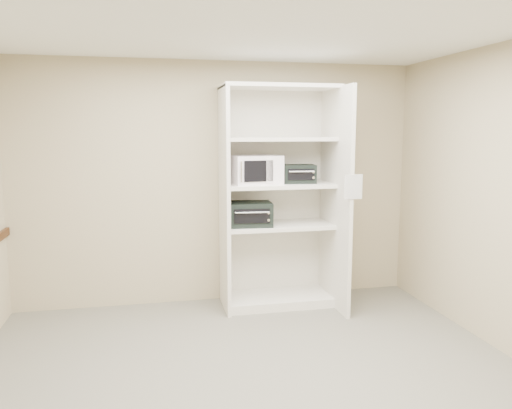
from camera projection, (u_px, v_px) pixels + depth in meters
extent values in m
cube|color=#666056|center=(255.00, 382.00, 3.88)|extent=(4.50, 4.00, 0.01)
cube|color=white|center=(255.00, 21.00, 3.49)|extent=(4.50, 4.00, 0.01)
cube|color=tan|center=(218.00, 183.00, 5.62)|extent=(4.50, 0.02, 2.70)
cube|color=tan|center=(373.00, 301.00, 1.75)|extent=(4.50, 0.02, 2.70)
cube|color=beige|center=(225.00, 200.00, 5.34)|extent=(0.04, 0.60, 2.40)
cube|color=beige|center=(335.00, 199.00, 5.44)|extent=(0.04, 0.90, 2.40)
cube|color=beige|center=(272.00, 195.00, 5.76)|extent=(1.24, 0.02, 2.40)
cube|color=beige|center=(278.00, 299.00, 5.65)|extent=(1.16, 0.56, 0.10)
cube|color=beige|center=(278.00, 225.00, 5.52)|extent=(1.16, 0.56, 0.04)
cube|color=beige|center=(278.00, 185.00, 5.46)|extent=(1.16, 0.56, 0.04)
cube|color=beige|center=(279.00, 139.00, 5.38)|extent=(1.16, 0.56, 0.04)
cube|color=beige|center=(279.00, 87.00, 5.30)|extent=(1.24, 0.60, 0.04)
cube|color=white|center=(256.00, 170.00, 5.38)|extent=(0.55, 0.44, 0.31)
cube|color=black|center=(299.00, 174.00, 5.47)|extent=(0.37, 0.29, 0.20)
cube|color=black|center=(250.00, 214.00, 5.39)|extent=(0.48, 0.38, 0.26)
cube|color=white|center=(353.00, 187.00, 4.97)|extent=(0.19, 0.02, 0.24)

